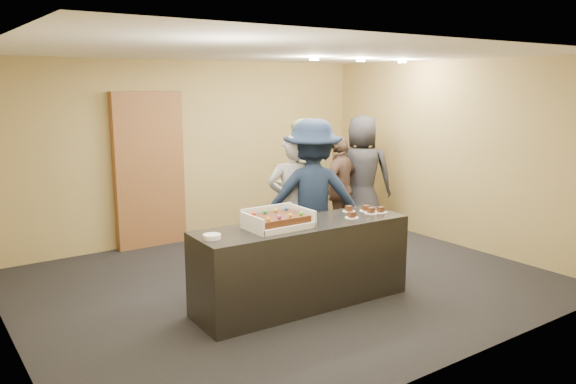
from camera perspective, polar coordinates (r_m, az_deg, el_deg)
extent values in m
plane|color=black|center=(6.90, -0.30, -9.06)|extent=(6.00, 6.00, 0.00)
plane|color=white|center=(6.49, -0.32, 13.96)|extent=(6.00, 6.00, 0.00)
cube|color=#9B834B|center=(8.71, -9.75, 4.15)|extent=(6.00, 0.04, 2.70)
cube|color=#9B834B|center=(4.76, 17.13, -1.82)|extent=(6.00, 0.04, 2.70)
cube|color=#9B834B|center=(5.46, -27.14, -0.93)|extent=(0.04, 5.00, 2.70)
cube|color=#9B834B|center=(8.61, 16.37, 3.78)|extent=(0.04, 5.00, 2.70)
cube|color=black|center=(6.09, 1.47, -7.32)|extent=(2.43, 0.80, 0.90)
cube|color=brown|center=(8.37, -13.91, 2.17)|extent=(1.02, 0.15, 2.25)
cube|color=white|center=(5.79, -0.98, -3.36)|extent=(0.63, 0.44, 0.06)
cube|color=white|center=(5.61, -3.67, -3.25)|extent=(0.02, 0.44, 0.17)
cube|color=white|center=(5.95, 1.55, -2.40)|extent=(0.02, 0.44, 0.17)
cube|color=white|center=(5.95, -2.18, -2.31)|extent=(0.63, 0.02, 0.19)
cube|color=#3C200D|center=(5.77, -0.99, -2.73)|extent=(0.56, 0.38, 0.07)
sphere|color=red|center=(5.76, -3.48, -2.21)|extent=(0.04, 0.04, 0.04)
sphere|color=green|center=(5.83, -2.36, -2.04)|extent=(0.04, 0.04, 0.04)
sphere|color=gold|center=(5.90, -1.26, -1.87)|extent=(0.04, 0.04, 0.04)
sphere|color=blue|center=(5.97, -0.18, -1.71)|extent=(0.04, 0.04, 0.04)
sphere|color=#FFA315|center=(5.54, -2.02, -2.74)|extent=(0.04, 0.04, 0.04)
sphere|color=#B52694|center=(5.61, -0.87, -2.55)|extent=(0.04, 0.04, 0.04)
sphere|color=yellow|center=(5.68, 0.26, -2.37)|extent=(0.04, 0.04, 0.04)
sphere|color=#40D129|center=(5.76, 1.35, -2.19)|extent=(0.04, 0.04, 0.04)
cylinder|color=white|center=(5.44, -7.74, -4.50)|extent=(0.17, 0.17, 0.04)
cylinder|color=white|center=(6.24, 6.49, -2.60)|extent=(0.15, 0.15, 0.01)
cube|color=#3C200D|center=(6.24, 6.50, -2.30)|extent=(0.07, 0.06, 0.06)
cylinder|color=white|center=(6.55, 6.20, -1.95)|extent=(0.15, 0.15, 0.01)
cube|color=#3C200D|center=(6.55, 6.21, -1.66)|extent=(0.07, 0.06, 0.06)
cylinder|color=white|center=(6.49, 8.43, -2.14)|extent=(0.15, 0.15, 0.01)
cube|color=#3C200D|center=(6.48, 8.44, -1.85)|extent=(0.07, 0.06, 0.06)
cylinder|color=white|center=(6.60, 7.93, -1.90)|extent=(0.15, 0.15, 0.01)
cube|color=#3C200D|center=(6.59, 7.94, -1.61)|extent=(0.07, 0.06, 0.06)
cylinder|color=white|center=(6.55, 9.39, -2.04)|extent=(0.15, 0.15, 0.01)
cube|color=#3C200D|center=(6.54, 9.40, -1.75)|extent=(0.07, 0.06, 0.06)
imported|color=#9A9A9F|center=(7.01, 0.51, -1.25)|extent=(0.76, 0.65, 1.76)
imported|color=gray|center=(7.65, 1.36, 0.35)|extent=(0.98, 0.79, 1.90)
imported|color=#15213A|center=(6.94, 2.51, -0.59)|extent=(1.45, 1.27, 1.94)
imported|color=brown|center=(8.51, 5.33, 0.32)|extent=(1.01, 0.68, 1.59)
imported|color=#232328|center=(8.85, 7.51, 1.67)|extent=(1.08, 1.07, 1.89)
cylinder|color=#FFEAC6|center=(7.36, 2.66, 13.36)|extent=(0.12, 0.12, 0.03)
cylinder|color=#FFEAC6|center=(7.87, 7.40, 13.13)|extent=(0.12, 0.12, 0.03)
cylinder|color=#FFEAC6|center=(8.43, 11.53, 12.86)|extent=(0.12, 0.12, 0.03)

